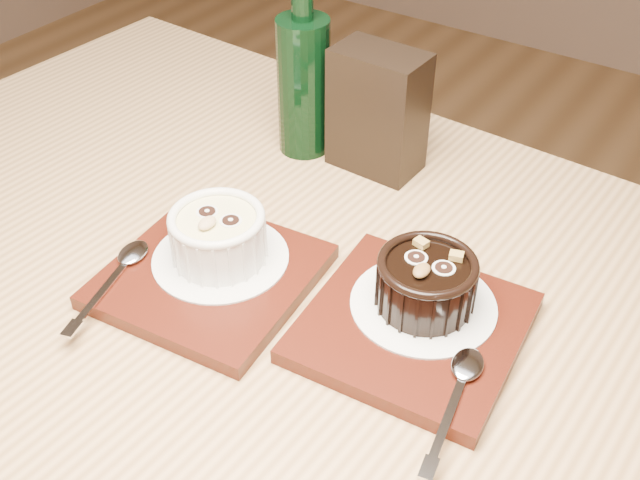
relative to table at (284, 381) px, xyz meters
The scene contains 11 objects.
table is the anchor object (origin of this frame).
tray_left 0.13m from the table, behind, with size 0.18×0.18×0.01m, color #47150B.
doily_left 0.14m from the table, 168.19° to the left, with size 0.13×0.13×0.00m, color white.
ramekin_white 0.16m from the table, 168.23° to the left, with size 0.09×0.09×0.05m.
spoon_left 0.19m from the table, 157.62° to the right, with size 0.03×0.13×0.01m, color silver, non-canonical shape.
tray_right 0.15m from the table, 23.31° to the left, with size 0.18×0.18×0.01m, color #47150B.
doily_right 0.17m from the table, 33.07° to the left, with size 0.13×0.13×0.00m, color white.
ramekin_dark 0.19m from the table, 33.07° to the left, with size 0.09×0.09×0.05m.
spoon_right 0.21m from the table, ahead, with size 0.03×0.13×0.01m, color silver, non-canonical shape.
condiment_stand 0.31m from the table, 102.34° to the left, with size 0.10×0.06×0.14m, color black.
green_bottle 0.34m from the table, 120.78° to the left, with size 0.06×0.06×0.22m.
Camera 1 is at (0.55, -0.18, 1.23)m, focal length 42.00 mm.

